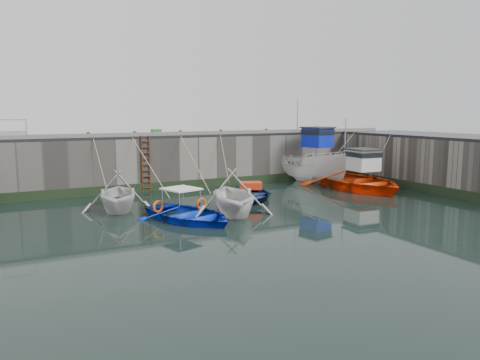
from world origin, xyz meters
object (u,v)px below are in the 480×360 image
bollard_c (180,133)px  bollard_d (221,132)px  fish_crate (156,132)px  ladder (146,164)px  bollard_a (88,135)px  bollard_e (266,131)px  boat_far_orange (356,180)px  boat_near_navy (249,198)px  boat_near_blacktrim (233,213)px  boat_far_white (310,165)px  boat_near_blue (189,220)px  bollard_b (135,134)px  boat_near_white (118,210)px

bollard_c → bollard_d: 2.60m
fish_crate → ladder: bearing=-130.8°
bollard_a → bollard_e: size_ratio=1.00×
boat_far_orange → boat_near_navy: bearing=-177.5°
boat_near_blacktrim → boat_far_white: boat_far_white is taller
boat_near_blue → bollard_a: size_ratio=17.05×
boat_near_navy → boat_near_blue: bearing=-121.7°
fish_crate → bollard_c: (1.16, -1.01, -0.03)m
boat_near_blacktrim → bollard_e: size_ratio=15.84×
bollard_b → boat_near_blue: bearing=-88.7°
boat_near_blue → ladder: bearing=69.8°
boat_near_blue → bollard_e: bollard_e is taller
boat_near_white → boat_near_blacktrim: 5.41m
boat_near_white → bollard_a: bollard_a is taller
bollard_e → boat_near_blue: bearing=-136.4°
boat_near_blacktrim → boat_near_blue: bearing=-156.4°
bollard_a → bollard_b: (2.50, 0.00, 0.00)m
bollard_b → ladder: bearing=-33.9°
ladder → fish_crate: 2.43m
boat_near_blacktrim → bollard_c: bearing=103.5°
boat_near_navy → boat_near_white: bearing=-158.4°
ladder → boat_near_white: ladder is taller
boat_near_white → boat_far_orange: size_ratio=0.56×
bollard_a → bollard_e: (11.00, 0.00, 0.00)m
boat_far_white → boat_near_white: bearing=-178.4°
bollard_b → bollard_c: same height
bollard_d → bollard_e: size_ratio=1.00×
ladder → fish_crate: size_ratio=5.89×
boat_near_white → bollard_d: bearing=45.2°
ladder → boat_near_blacktrim: size_ratio=0.72×
boat_near_blue → boat_near_blacktrim: 2.22m
boat_far_orange → bollard_b: size_ratio=26.46×
bollard_b → bollard_d: same height
boat_near_blue → boat_far_orange: bearing=-2.6°
boat_near_blacktrim → bollard_a: bollard_a is taller
boat_near_blue → bollard_b: bollard_b is taller
boat_near_navy → boat_far_white: boat_far_white is taller
ladder → bollard_a: size_ratio=11.43×
bollard_d → boat_far_white: bearing=-13.3°
ladder → bollard_e: bollard_e is taller
boat_near_blue → boat_near_blacktrim: boat_near_blacktrim is taller
boat_far_white → fish_crate: (-9.49, 2.37, 2.22)m
bollard_a → bollard_b: 2.50m
boat_near_blacktrim → bollard_a: (-4.88, 7.63, 3.30)m
boat_near_blue → boat_far_orange: boat_far_orange is taller
boat_near_navy → boat_far_orange: boat_far_orange is taller
boat_far_orange → ladder: bearing=162.4°
boat_far_orange → fish_crate: boat_far_orange is taller
boat_near_blacktrim → boat_far_white: bearing=51.8°
boat_near_blue → boat_far_orange: (11.82, 3.21, 0.48)m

